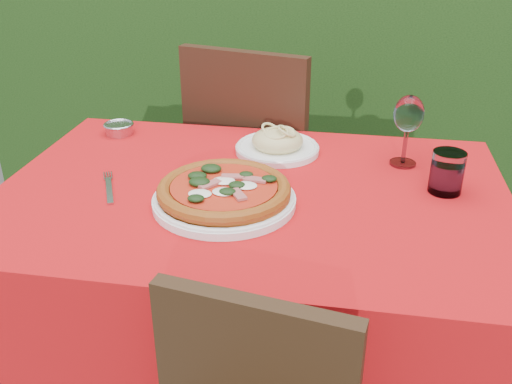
% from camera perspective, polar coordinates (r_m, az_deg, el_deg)
% --- Properties ---
extents(hedge, '(3.20, 0.55, 1.78)m').
position_cam_1_polar(hedge, '(2.84, 5.35, 17.28)').
color(hedge, black).
rests_on(hedge, ground).
extents(dining_table, '(1.26, 0.86, 0.75)m').
position_cam_1_polar(dining_table, '(1.49, -0.43, -4.99)').
color(dining_table, '#4E2A19').
rests_on(dining_table, ground).
extents(chair_far, '(0.53, 0.53, 0.97)m').
position_cam_1_polar(chair_far, '(2.05, 0.08, 3.17)').
color(chair_far, black).
rests_on(chair_far, ground).
extents(pizza_plate, '(0.38, 0.38, 0.06)m').
position_cam_1_polar(pizza_plate, '(1.33, -3.21, -0.12)').
color(pizza_plate, white).
rests_on(pizza_plate, dining_table).
extents(pasta_plate, '(0.24, 0.24, 0.07)m').
position_cam_1_polar(pasta_plate, '(1.62, 2.15, 4.83)').
color(pasta_plate, white).
rests_on(pasta_plate, dining_table).
extents(water_glass, '(0.08, 0.08, 0.11)m').
position_cam_1_polar(water_glass, '(1.46, 18.52, 1.70)').
color(water_glass, white).
rests_on(water_glass, dining_table).
extents(wine_glass, '(0.08, 0.08, 0.19)m').
position_cam_1_polar(wine_glass, '(1.55, 15.00, 7.27)').
color(wine_glass, silver).
rests_on(wine_glass, dining_table).
extents(fork, '(0.11, 0.19, 0.01)m').
position_cam_1_polar(fork, '(1.45, -14.46, 0.15)').
color(fork, '#ADADB4').
rests_on(fork, dining_table).
extents(steel_ramekin, '(0.08, 0.08, 0.03)m').
position_cam_1_polar(steel_ramekin, '(1.81, -13.53, 6.12)').
color(steel_ramekin, '#BBBCC3').
rests_on(steel_ramekin, dining_table).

